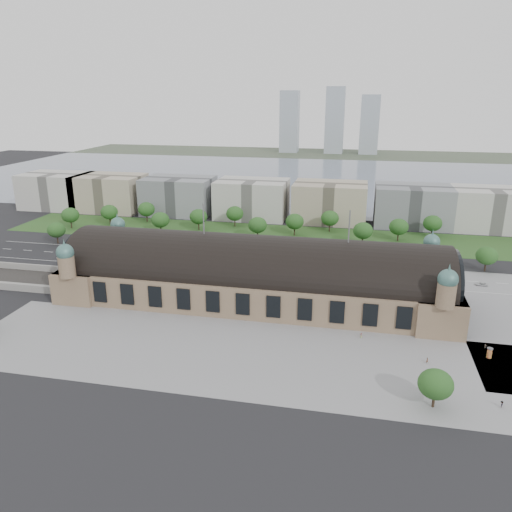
% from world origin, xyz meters
% --- Properties ---
extents(ground, '(900.00, 900.00, 0.00)m').
position_xyz_m(ground, '(0.00, 0.00, 0.00)').
color(ground, black).
rests_on(ground, ground).
extents(station, '(150.00, 48.40, 44.30)m').
position_xyz_m(station, '(0.00, 0.00, 10.28)').
color(station, '#876F54').
rests_on(station, ground).
extents(track_cutting, '(70.00, 24.00, 3.10)m').
position_xyz_m(track_cutting, '(-110.00, -2.21, 0.70)').
color(track_cutting, black).
rests_on(track_cutting, ground).
extents(plaza_south, '(190.00, 48.00, 0.12)m').
position_xyz_m(plaza_south, '(10.00, -44.00, 0.00)').
color(plaza_south, gray).
rests_on(plaza_south, ground).
extents(road_slab, '(260.00, 26.00, 0.10)m').
position_xyz_m(road_slab, '(-20.00, 38.00, 0.00)').
color(road_slab, black).
rests_on(road_slab, ground).
extents(grass_belt, '(300.00, 45.00, 0.10)m').
position_xyz_m(grass_belt, '(-15.00, 93.00, 0.00)').
color(grass_belt, '#2F5221').
rests_on(grass_belt, ground).
extents(petrol_station, '(14.00, 13.00, 5.05)m').
position_xyz_m(petrol_station, '(-53.91, 65.28, 2.95)').
color(petrol_station, orange).
rests_on(petrol_station, ground).
extents(lake, '(700.00, 320.00, 0.08)m').
position_xyz_m(lake, '(0.00, 298.00, 0.00)').
color(lake, slate).
rests_on(lake, ground).
extents(far_shore, '(700.00, 120.00, 0.14)m').
position_xyz_m(far_shore, '(0.00, 498.00, 0.00)').
color(far_shore, '#44513D').
rests_on(far_shore, ground).
extents(far_tower_left, '(24.00, 24.00, 80.00)m').
position_xyz_m(far_tower_left, '(-60.00, 508.00, 40.00)').
color(far_tower_left, '#9EA8B2').
rests_on(far_tower_left, ground).
extents(far_tower_mid, '(24.00, 24.00, 85.00)m').
position_xyz_m(far_tower_mid, '(0.00, 508.00, 42.50)').
color(far_tower_mid, '#9EA8B2').
rests_on(far_tower_mid, ground).
extents(far_tower_right, '(24.00, 24.00, 75.00)m').
position_xyz_m(far_tower_right, '(45.00, 508.00, 37.50)').
color(far_tower_right, '#9EA8B2').
rests_on(far_tower_right, ground).
extents(office_0, '(45.00, 32.00, 24.00)m').
position_xyz_m(office_0, '(-170.00, 133.00, 12.00)').
color(office_0, '#B9B6AF').
rests_on(office_0, ground).
extents(office_1, '(45.00, 32.00, 24.00)m').
position_xyz_m(office_1, '(-130.00, 133.00, 12.00)').
color(office_1, '#AFA389').
rests_on(office_1, ground).
extents(office_2, '(45.00, 32.00, 24.00)m').
position_xyz_m(office_2, '(-80.00, 133.00, 12.00)').
color(office_2, gray).
rests_on(office_2, ground).
extents(office_3, '(45.00, 32.00, 24.00)m').
position_xyz_m(office_3, '(-30.00, 133.00, 12.00)').
color(office_3, '#B9B6AF').
rests_on(office_3, ground).
extents(office_4, '(45.00, 32.00, 24.00)m').
position_xyz_m(office_4, '(20.00, 133.00, 12.00)').
color(office_4, '#AFA389').
rests_on(office_4, ground).
extents(office_5, '(45.00, 32.00, 24.00)m').
position_xyz_m(office_5, '(70.00, 133.00, 12.00)').
color(office_5, gray).
rests_on(office_5, ground).
extents(office_6, '(45.00, 32.00, 24.00)m').
position_xyz_m(office_6, '(115.00, 133.00, 12.00)').
color(office_6, '#B9B6AF').
rests_on(office_6, ground).
extents(tree_row_0, '(9.60, 9.60, 11.52)m').
position_xyz_m(tree_row_0, '(-120.00, 53.00, 7.43)').
color(tree_row_0, '#2D2116').
rests_on(tree_row_0, ground).
extents(tree_row_1, '(9.60, 9.60, 11.52)m').
position_xyz_m(tree_row_1, '(-96.00, 53.00, 7.43)').
color(tree_row_1, '#2D2116').
rests_on(tree_row_1, ground).
extents(tree_row_2, '(9.60, 9.60, 11.52)m').
position_xyz_m(tree_row_2, '(-72.00, 53.00, 7.43)').
color(tree_row_2, '#2D2116').
rests_on(tree_row_2, ground).
extents(tree_row_3, '(9.60, 9.60, 11.52)m').
position_xyz_m(tree_row_3, '(-48.00, 53.00, 7.43)').
color(tree_row_3, '#2D2116').
rests_on(tree_row_3, ground).
extents(tree_row_4, '(9.60, 9.60, 11.52)m').
position_xyz_m(tree_row_4, '(-24.00, 53.00, 7.43)').
color(tree_row_4, '#2D2116').
rests_on(tree_row_4, ground).
extents(tree_row_5, '(9.60, 9.60, 11.52)m').
position_xyz_m(tree_row_5, '(0.00, 53.00, 7.43)').
color(tree_row_5, '#2D2116').
rests_on(tree_row_5, ground).
extents(tree_row_6, '(9.60, 9.60, 11.52)m').
position_xyz_m(tree_row_6, '(24.00, 53.00, 7.43)').
color(tree_row_6, '#2D2116').
rests_on(tree_row_6, ground).
extents(tree_row_7, '(9.60, 9.60, 11.52)m').
position_xyz_m(tree_row_7, '(48.00, 53.00, 7.43)').
color(tree_row_7, '#2D2116').
rests_on(tree_row_7, ground).
extents(tree_row_8, '(9.60, 9.60, 11.52)m').
position_xyz_m(tree_row_8, '(72.00, 53.00, 7.43)').
color(tree_row_8, '#2D2116').
rests_on(tree_row_8, ground).
extents(tree_row_9, '(9.60, 9.60, 11.52)m').
position_xyz_m(tree_row_9, '(96.00, 53.00, 7.43)').
color(tree_row_9, '#2D2116').
rests_on(tree_row_9, ground).
extents(tree_belt_0, '(10.40, 10.40, 12.48)m').
position_xyz_m(tree_belt_0, '(-130.00, 83.00, 8.05)').
color(tree_belt_0, '#2D2116').
rests_on(tree_belt_0, ground).
extents(tree_belt_1, '(10.40, 10.40, 12.48)m').
position_xyz_m(tree_belt_1, '(-111.00, 95.00, 8.05)').
color(tree_belt_1, '#2D2116').
rests_on(tree_belt_1, ground).
extents(tree_belt_2, '(10.40, 10.40, 12.48)m').
position_xyz_m(tree_belt_2, '(-92.00, 107.00, 8.05)').
color(tree_belt_2, '#2D2116').
rests_on(tree_belt_2, ground).
extents(tree_belt_3, '(10.40, 10.40, 12.48)m').
position_xyz_m(tree_belt_3, '(-73.00, 83.00, 8.05)').
color(tree_belt_3, '#2D2116').
rests_on(tree_belt_3, ground).
extents(tree_belt_4, '(10.40, 10.40, 12.48)m').
position_xyz_m(tree_belt_4, '(-54.00, 95.00, 8.05)').
color(tree_belt_4, '#2D2116').
rests_on(tree_belt_4, ground).
extents(tree_belt_5, '(10.40, 10.40, 12.48)m').
position_xyz_m(tree_belt_5, '(-35.00, 107.00, 8.05)').
color(tree_belt_5, '#2D2116').
rests_on(tree_belt_5, ground).
extents(tree_belt_6, '(10.40, 10.40, 12.48)m').
position_xyz_m(tree_belt_6, '(-16.00, 83.00, 8.05)').
color(tree_belt_6, '#2D2116').
rests_on(tree_belt_6, ground).
extents(tree_belt_7, '(10.40, 10.40, 12.48)m').
position_xyz_m(tree_belt_7, '(3.00, 95.00, 8.05)').
color(tree_belt_7, '#2D2116').
rests_on(tree_belt_7, ground).
extents(tree_belt_8, '(10.40, 10.40, 12.48)m').
position_xyz_m(tree_belt_8, '(22.00, 107.00, 8.05)').
color(tree_belt_8, '#2D2116').
rests_on(tree_belt_8, ground).
extents(tree_belt_9, '(10.40, 10.40, 12.48)m').
position_xyz_m(tree_belt_9, '(41.00, 83.00, 8.05)').
color(tree_belt_9, '#2D2116').
rests_on(tree_belt_9, ground).
extents(tree_belt_10, '(10.40, 10.40, 12.48)m').
position_xyz_m(tree_belt_10, '(60.00, 95.00, 8.05)').
color(tree_belt_10, '#2D2116').
rests_on(tree_belt_10, ground).
extents(tree_belt_11, '(10.40, 10.40, 12.48)m').
position_xyz_m(tree_belt_11, '(79.00, 107.00, 8.05)').
color(tree_belt_11, '#2D2116').
rests_on(tree_belt_11, ground).
extents(tree_plaza_s, '(9.00, 9.00, 10.64)m').
position_xyz_m(tree_plaza_s, '(60.00, -60.00, 6.80)').
color(tree_plaza_s, '#2D2116').
rests_on(tree_plaza_s, ground).
extents(traffic_car_0, '(4.17, 2.05, 1.37)m').
position_xyz_m(traffic_car_0, '(-103.61, 29.39, 0.68)').
color(traffic_car_0, silver).
rests_on(traffic_car_0, ground).
extents(traffic_car_1, '(4.52, 1.84, 1.46)m').
position_xyz_m(traffic_car_1, '(-79.29, 48.69, 0.73)').
color(traffic_car_1, gray).
rests_on(traffic_car_1, ground).
extents(traffic_car_2, '(4.99, 2.58, 1.34)m').
position_xyz_m(traffic_car_2, '(-47.88, 33.37, 0.67)').
color(traffic_car_2, black).
rests_on(traffic_car_2, ground).
extents(traffic_car_3, '(4.85, 2.38, 1.36)m').
position_xyz_m(traffic_car_3, '(-14.65, 44.38, 0.68)').
color(traffic_car_3, maroon).
rests_on(traffic_car_3, ground).
extents(traffic_car_4, '(4.97, 2.47, 1.63)m').
position_xyz_m(traffic_car_4, '(-12.15, 31.41, 0.81)').
color(traffic_car_4, '#191B47').
rests_on(traffic_car_4, ground).
extents(traffic_car_5, '(4.15, 1.90, 1.32)m').
position_xyz_m(traffic_car_5, '(39.79, 46.25, 0.66)').
color(traffic_car_5, slate).
rests_on(traffic_car_5, ground).
extents(traffic_car_6, '(4.84, 2.40, 1.32)m').
position_xyz_m(traffic_car_6, '(90.65, 33.52, 0.66)').
color(traffic_car_6, silver).
rests_on(traffic_car_6, ground).
extents(parked_car_0, '(5.25, 3.80, 1.65)m').
position_xyz_m(parked_car_0, '(-68.60, 24.29, 0.82)').
color(parked_car_0, black).
rests_on(parked_car_0, ground).
extents(parked_car_1, '(5.92, 5.53, 1.55)m').
position_xyz_m(parked_car_1, '(-78.16, 25.00, 0.77)').
color(parked_car_1, maroon).
rests_on(parked_car_1, ground).
extents(parked_car_2, '(5.71, 5.27, 1.61)m').
position_xyz_m(parked_car_2, '(-67.87, 25.00, 0.80)').
color(parked_car_2, '#1C1B4D').
rests_on(parked_car_2, ground).
extents(parked_car_3, '(4.95, 4.58, 1.64)m').
position_xyz_m(parked_car_3, '(-35.16, 21.00, 0.82)').
color(parked_car_3, slate).
rests_on(parked_car_3, ground).
extents(parked_car_4, '(4.37, 2.81, 1.36)m').
position_xyz_m(parked_car_4, '(-36.76, 21.00, 0.68)').
color(parked_car_4, silver).
rests_on(parked_car_4, ground).
extents(parked_car_5, '(5.27, 4.24, 1.33)m').
position_xyz_m(parked_car_5, '(-40.15, 23.94, 0.67)').
color(parked_car_5, '#96989E').
rests_on(parked_car_5, ground).
extents(parked_car_6, '(5.15, 3.46, 1.39)m').
position_xyz_m(parked_car_6, '(-25.96, 21.00, 0.69)').
color(parked_car_6, black).
rests_on(parked_car_6, ground).
extents(bus_west, '(12.92, 3.68, 3.56)m').
position_xyz_m(bus_west, '(-15.70, 31.49, 1.78)').
color(bus_west, '#B0281C').
rests_on(bus_west, ground).
extents(bus_mid, '(11.24, 3.30, 3.09)m').
position_xyz_m(bus_mid, '(21.67, 27.00, 1.55)').
color(bus_mid, silver).
rests_on(bus_mid, ground).
extents(bus_east, '(13.20, 3.41, 3.66)m').
position_xyz_m(bus_east, '(12.80, 27.96, 1.83)').
color(bus_east, '#BAB8AC').
rests_on(bus_east, ground).
extents(advertising_column, '(1.77, 1.77, 3.36)m').
position_xyz_m(advertising_column, '(80.00, -30.09, 1.75)').
color(advertising_column, '#C14630').
rests_on(advertising_column, ground).
extents(pedestrian_0, '(0.88, 0.54, 1.73)m').
position_xyz_m(pedestrian_0, '(41.43, -24.85, 0.87)').
color(pedestrian_0, gray).
rests_on(pedestrian_0, ground).
extents(pedestrian_1, '(0.58, 0.76, 1.85)m').
position_xyz_m(pedestrian_1, '(61.04, -37.31, 0.93)').
color(pedestrian_1, gray).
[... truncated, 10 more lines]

